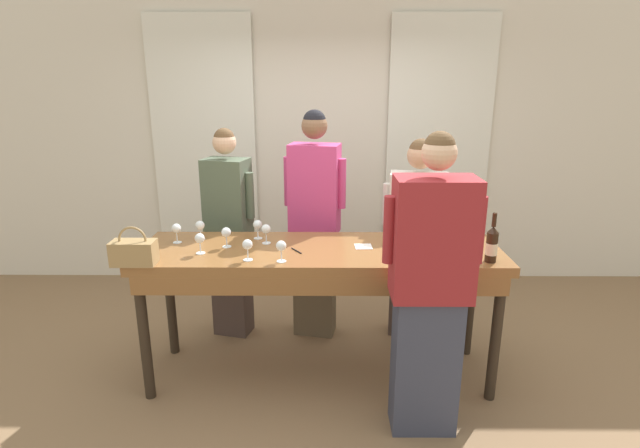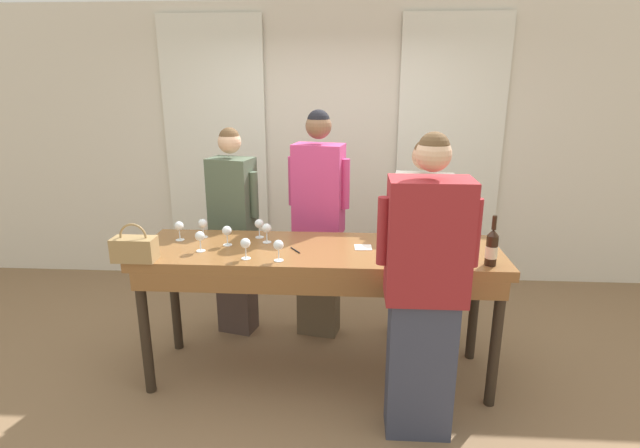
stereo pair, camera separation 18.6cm
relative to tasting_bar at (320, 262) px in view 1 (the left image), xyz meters
The scene contains 24 objects.
ground_plane 0.88m from the tasting_bar, 90.00° to the left, with size 18.00×18.00×0.00m, color #846647.
wall_back 1.99m from the tasting_bar, 90.00° to the left, with size 12.00×0.06×2.80m.
curtain_panel_left 2.25m from the tasting_bar, 122.47° to the left, with size 1.03×0.03×2.69m.
curtain_panel_right 2.25m from the tasting_bar, 57.53° to the left, with size 1.03×0.03×2.69m.
tasting_bar is the anchor object (origin of this frame).
wine_bottle 1.13m from the tasting_bar, 12.03° to the right, with size 0.07×0.07×0.32m.
handbag 1.21m from the tasting_bar, 165.89° to the right, with size 0.27×0.14×0.25m.
wine_glass_front_left 0.90m from the tasting_bar, 166.72° to the left, with size 0.07×0.07×0.14m.
wine_glass_front_mid 0.54m from the tasting_bar, 153.47° to the left, with size 0.07×0.07×0.14m.
wine_glass_front_right 0.73m from the tasting_bar, ahead, with size 0.07×0.07×0.14m.
wine_glass_center_left 1.04m from the tasting_bar, behind, with size 0.07×0.07×0.14m.
wine_glass_center_mid 1.00m from the tasting_bar, ahead, with size 0.07×0.07×0.14m.
wine_glass_center_right 0.54m from the tasting_bar, 154.71° to the right, with size 0.07×0.07×0.14m.
wine_glass_back_left 0.60m from the tasting_bar, ahead, with size 0.07×0.07×0.14m.
wine_glass_back_mid 0.82m from the tasting_bar, behind, with size 0.07×0.07×0.14m.
wine_glass_back_right 0.67m from the tasting_bar, behind, with size 0.07×0.07×0.14m.
wine_glass_near_host 0.39m from the tasting_bar, 135.29° to the right, with size 0.07×0.07×0.14m.
wine_glass_by_bottle 0.44m from the tasting_bar, 162.73° to the left, with size 0.07×0.07×0.14m.
napkin 0.32m from the tasting_bar, ahead, with size 0.12×0.12×0.00m.
pen 0.19m from the tasting_bar, 163.94° to the right, with size 0.08×0.11×0.01m.
guest_olive_jacket 0.98m from the tasting_bar, 138.83° to the left, with size 0.46×0.32×1.73m.
guest_pink_top 0.66m from the tasting_bar, 94.08° to the left, with size 0.50×0.30×1.87m.
guest_cream_sweater 1.01m from the tasting_bar, 39.85° to the left, with size 0.57×0.30×1.65m.
host_pouring 0.84m from the tasting_bar, 40.69° to the right, with size 0.57×0.28×1.83m.
Camera 1 is at (0.02, -3.22, 2.11)m, focal length 28.00 mm.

